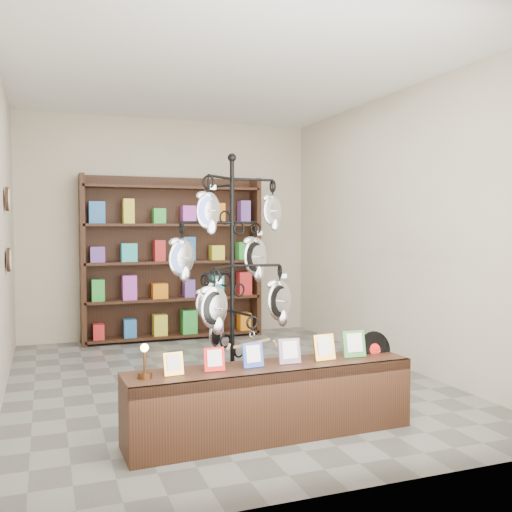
# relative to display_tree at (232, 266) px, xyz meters

# --- Properties ---
(ground) EXTENTS (5.00, 5.00, 0.00)m
(ground) POSITION_rel_display_tree_xyz_m (0.24, 1.06, -1.21)
(ground) COLOR slate
(ground) RESTS_ON ground
(room_envelope) EXTENTS (5.00, 5.00, 5.00)m
(room_envelope) POSITION_rel_display_tree_xyz_m (0.24, 1.06, 0.64)
(room_envelope) COLOR #C4B29E
(room_envelope) RESTS_ON ground
(display_tree) EXTENTS (1.15, 1.15, 2.10)m
(display_tree) POSITION_rel_display_tree_xyz_m (0.00, 0.00, 0.00)
(display_tree) COLOR black
(display_tree) RESTS_ON ground
(front_shelf) EXTENTS (2.14, 0.50, 0.75)m
(front_shelf) POSITION_rel_display_tree_xyz_m (0.14, -0.48, -0.95)
(front_shelf) COLOR black
(front_shelf) RESTS_ON ground
(back_shelving) EXTENTS (2.42, 0.36, 2.20)m
(back_shelving) POSITION_rel_display_tree_xyz_m (0.24, 3.36, -0.19)
(back_shelving) COLOR black
(back_shelving) RESTS_ON ground
(wall_clocks) EXTENTS (0.03, 0.24, 0.84)m
(wall_clocks) POSITION_rel_display_tree_xyz_m (-1.73, 1.86, 0.29)
(wall_clocks) COLOR black
(wall_clocks) RESTS_ON ground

